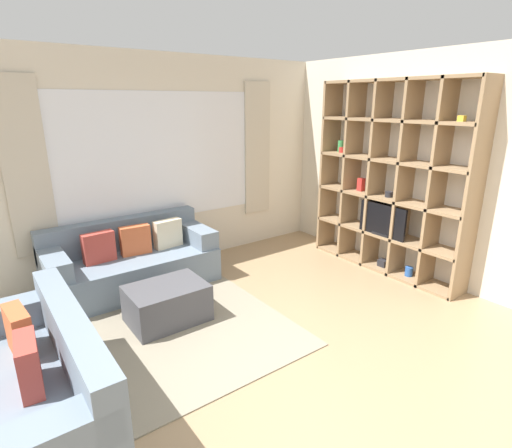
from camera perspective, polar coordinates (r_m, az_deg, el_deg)
The scene contains 8 objects.
ground_plane at distance 3.33m, azimuth 13.40°, elevation -23.20°, with size 16.00×16.00×0.00m, color #9E7F5B.
wall_back at distance 5.29m, azimuth -13.55°, elevation 8.30°, with size 6.07×0.11×2.70m.
wall_right at distance 5.56m, azimuth 18.43°, elevation 8.23°, with size 0.07×4.44×2.70m, color beige.
area_rug at distance 4.01m, azimuth -17.92°, elevation -15.75°, with size 2.93×2.26×0.01m, color gray.
shelving_unit at distance 5.32m, azimuth 18.81°, elevation 5.94°, with size 0.37×2.10×2.39m.
couch_main at distance 4.94m, azimuth -17.29°, elevation -5.31°, with size 1.89×0.83×0.79m.
couch_side at distance 3.21m, azimuth -29.17°, elevation -19.98°, with size 0.83×1.76×0.79m.
ottoman at distance 4.16m, azimuth -12.57°, elevation -11.04°, with size 0.75×0.55×0.39m.
Camera 1 is at (-2.02, -1.56, 2.13)m, focal length 28.00 mm.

